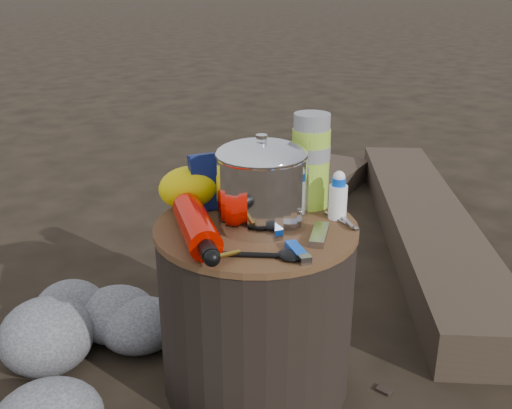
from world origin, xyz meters
name	(u,v)px	position (x,y,z in m)	size (l,w,h in m)	color
ground	(256,378)	(0.00, 0.00, 0.00)	(60.00, 60.00, 0.00)	black
stump	(256,306)	(0.00, 0.00, 0.21)	(0.47, 0.47, 0.43)	black
rock_ring	(112,383)	(-0.35, 0.04, 0.09)	(0.40, 0.87, 0.17)	#5C5C61
log_main	(425,226)	(0.96, 0.42, 0.07)	(0.28, 1.69, 0.14)	#382C22
log_small	(295,203)	(0.66, 0.90, 0.05)	(0.22, 1.22, 0.10)	#382C22
foil_windscreen	(265,194)	(0.04, 0.02, 0.49)	(0.20, 0.20, 0.12)	silver
camping_pot	(261,184)	(0.01, -0.01, 0.53)	(0.20, 0.20, 0.20)	silver
fuel_bottle	(196,226)	(-0.15, -0.02, 0.46)	(0.07, 0.29, 0.07)	#CD0C00
thermos	(311,161)	(0.17, 0.05, 0.54)	(0.09, 0.09, 0.23)	#9DCC34
travel_mug	(266,171)	(0.11, 0.16, 0.50)	(0.09, 0.09, 0.13)	black
stuff_sack	(189,188)	(-0.09, 0.17, 0.48)	(0.15, 0.12, 0.10)	yellow
food_pouch	(212,181)	(-0.04, 0.15, 0.50)	(0.11, 0.02, 0.14)	#0E194F
lighter	(296,250)	(0.00, -0.17, 0.44)	(0.02, 0.09, 0.02)	blue
multitool	(319,235)	(0.09, -0.13, 0.44)	(0.03, 0.11, 0.02)	#9E9EA3
pot_grabber	(341,220)	(0.18, -0.08, 0.44)	(0.03, 0.12, 0.01)	#9E9EA3
spork	(250,254)	(-0.09, -0.14, 0.44)	(0.04, 0.17, 0.01)	black
squeeze_bottle	(338,198)	(0.19, -0.05, 0.48)	(0.04, 0.04, 0.10)	white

